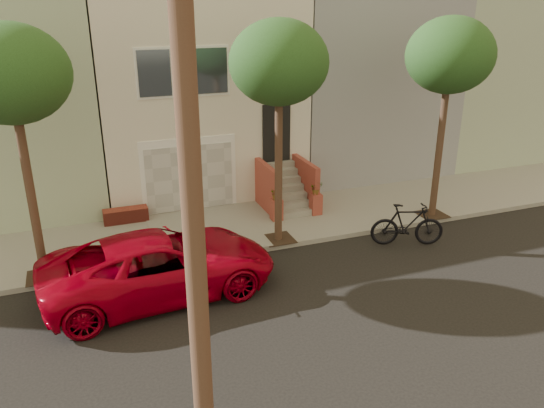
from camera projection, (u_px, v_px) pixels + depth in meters
name	position (u px, v px, depth m)	size (l,w,h in m)	color
ground	(299.00, 318.00, 12.31)	(90.00, 90.00, 0.00)	black
sidewalk	(232.00, 228.00, 16.96)	(40.00, 3.70, 0.15)	gray
house_row	(187.00, 88.00, 20.77)	(33.10, 11.70, 7.00)	beige
tree_left	(10.00, 76.00, 12.01)	(2.70, 2.57, 6.30)	#2D2116
tree_mid	(279.00, 64.00, 14.16)	(2.70, 2.57, 6.30)	#2D2116
tree_right	(450.00, 57.00, 15.98)	(2.70, 2.57, 6.30)	#2D2116
pickup_truck	(160.00, 265.00, 13.07)	(2.62, 5.68, 1.58)	#A40015
motorcycle	(407.00, 225.00, 15.76)	(0.61, 2.16, 1.30)	black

